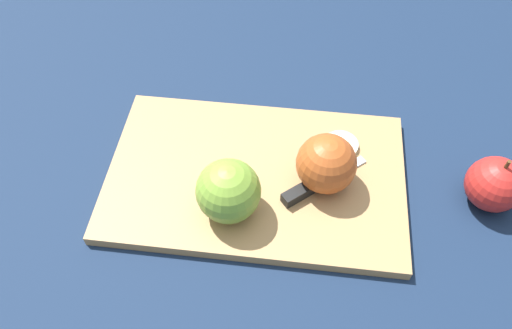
# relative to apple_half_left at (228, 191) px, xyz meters

# --- Properties ---
(ground_plane) EXTENTS (4.00, 4.00, 0.00)m
(ground_plane) POSITION_rel_apple_half_left_xyz_m (0.04, 0.06, -0.06)
(ground_plane) COLOR #14233D
(cutting_board) EXTENTS (0.46, 0.34, 0.02)m
(cutting_board) POSITION_rel_apple_half_left_xyz_m (0.04, 0.06, -0.05)
(cutting_board) COLOR #A37A4C
(cutting_board) RESTS_ON ground_plane
(apple_half_left) EXTENTS (0.08, 0.08, 0.08)m
(apple_half_left) POSITION_rel_apple_half_left_xyz_m (0.00, 0.00, 0.00)
(apple_half_left) COLOR olive
(apple_half_left) RESTS_ON cutting_board
(apple_half_right) EXTENTS (0.08, 0.08, 0.08)m
(apple_half_right) POSITION_rel_apple_half_left_xyz_m (0.13, 0.03, -0.00)
(apple_half_right) COLOR #AD4C1E
(apple_half_right) RESTS_ON cutting_board
(knife) EXTENTS (0.13, 0.08, 0.02)m
(knife) POSITION_rel_apple_half_left_xyz_m (0.11, 0.02, -0.04)
(knife) COLOR silver
(knife) RESTS_ON cutting_board
(apple_slice) EXTENTS (0.05, 0.05, 0.01)m
(apple_slice) POSITION_rel_apple_half_left_xyz_m (0.17, 0.09, -0.04)
(apple_slice) COLOR beige
(apple_slice) RESTS_ON cutting_board
(apple_whole) EXTENTS (0.08, 0.08, 0.09)m
(apple_whole) POSITION_rel_apple_half_left_xyz_m (0.36, -0.00, -0.02)
(apple_whole) COLOR red
(apple_whole) RESTS_ON ground_plane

